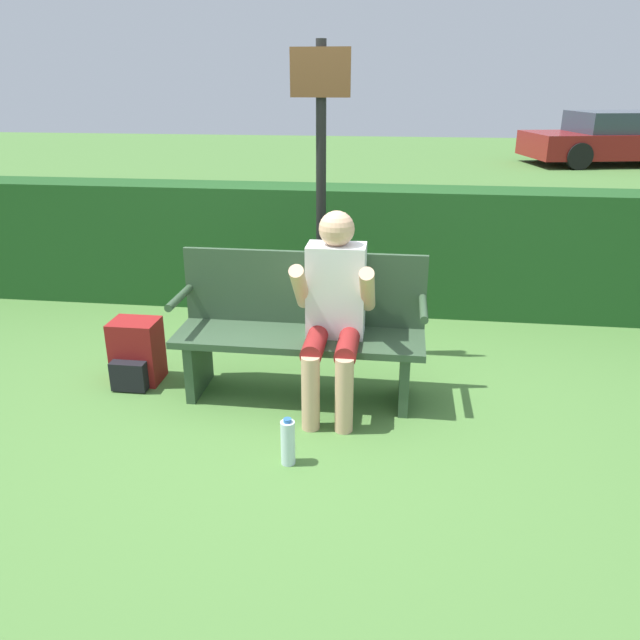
# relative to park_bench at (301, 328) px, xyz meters

# --- Properties ---
(ground_plane) EXTENTS (40.00, 40.00, 0.00)m
(ground_plane) POSITION_rel_park_bench_xyz_m (0.00, -0.07, -0.46)
(ground_plane) COLOR #4C7A38
(hedge_back) EXTENTS (12.00, 0.46, 1.10)m
(hedge_back) POSITION_rel_park_bench_xyz_m (0.00, 1.72, 0.09)
(hedge_back) COLOR #1E4C1E
(hedge_back) RESTS_ON ground
(park_bench) EXTENTS (1.61, 0.47, 0.94)m
(park_bench) POSITION_rel_park_bench_xyz_m (0.00, 0.00, 0.00)
(park_bench) COLOR #334C33
(park_bench) RESTS_ON ground
(person_seated) EXTENTS (0.50, 0.61, 1.24)m
(person_seated) POSITION_rel_park_bench_xyz_m (0.23, -0.13, 0.22)
(person_seated) COLOR silver
(person_seated) RESTS_ON ground
(backpack) EXTENTS (0.32, 0.33, 0.44)m
(backpack) POSITION_rel_park_bench_xyz_m (-1.15, -0.00, -0.25)
(backpack) COLOR maroon
(backpack) RESTS_ON ground
(water_bottle) EXTENTS (0.08, 0.08, 0.28)m
(water_bottle) POSITION_rel_park_bench_xyz_m (0.06, -0.85, -0.33)
(water_bottle) COLOR silver
(water_bottle) RESTS_ON ground
(signpost) EXTENTS (0.39, 0.09, 2.22)m
(signpost) POSITION_rel_park_bench_xyz_m (0.06, 0.60, 0.84)
(signpost) COLOR black
(signpost) RESTS_ON ground
(parked_car) EXTENTS (4.47, 2.74, 1.24)m
(parked_car) POSITION_rel_park_bench_xyz_m (5.68, 12.80, 0.13)
(parked_car) COLOR maroon
(parked_car) RESTS_ON ground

